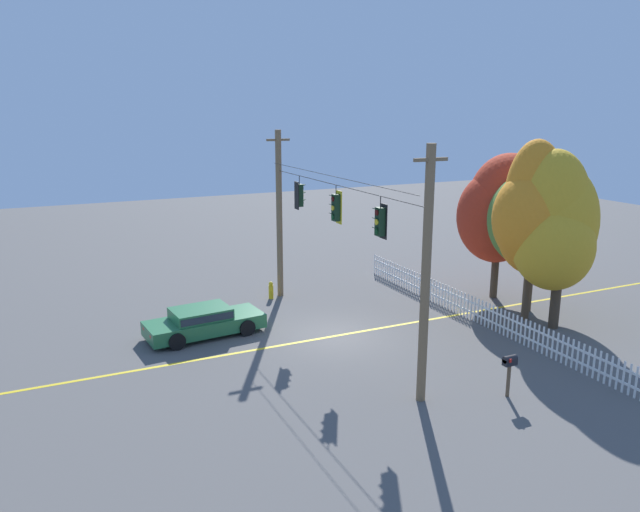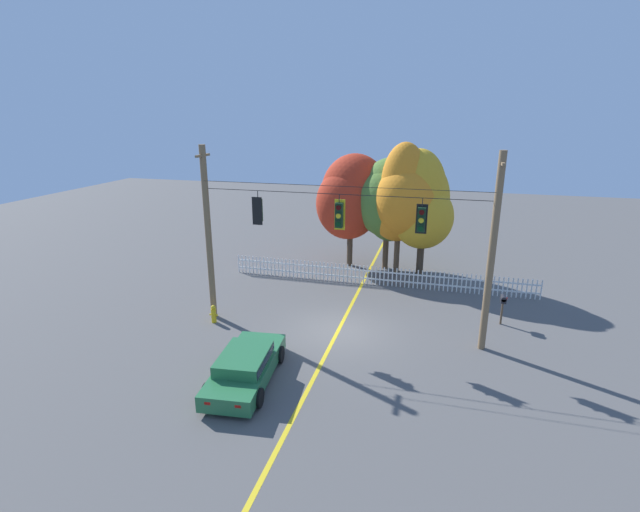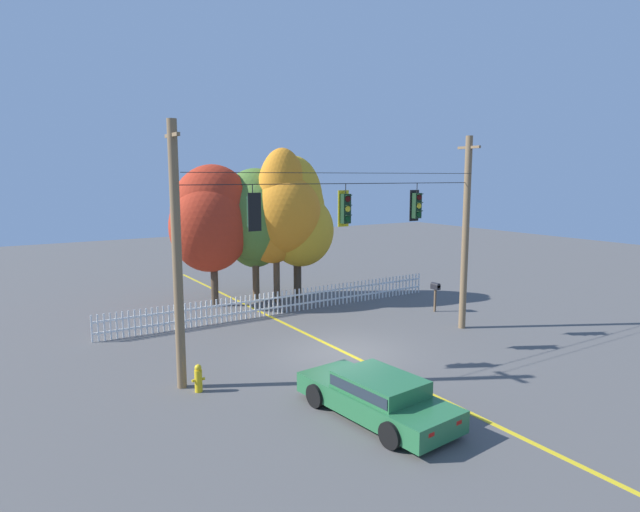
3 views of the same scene
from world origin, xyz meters
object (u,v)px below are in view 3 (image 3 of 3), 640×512
traffic_signal_northbound_primary (345,209)px  traffic_signal_northbound_secondary (416,206)px  traffic_signal_eastbound_side (253,212)px  autumn_maple_mid (256,219)px  fire_hydrant (198,378)px  autumn_maple_near_fence (212,219)px  roadside_mailbox (435,288)px  autumn_oak_far_east (281,213)px  autumn_maple_far_west (296,216)px  parked_car (377,395)px

traffic_signal_northbound_primary → traffic_signal_northbound_secondary: same height
traffic_signal_eastbound_side → autumn_maple_mid: 10.12m
fire_hydrant → autumn_maple_near_fence: bearing=66.5°
traffic_signal_eastbound_side → traffic_signal_northbound_primary: same height
roadside_mailbox → traffic_signal_northbound_secondary: bearing=-145.0°
traffic_signal_eastbound_side → autumn_maple_mid: autumn_maple_mid is taller
autumn_maple_near_fence → traffic_signal_eastbound_side: bearing=-103.2°
traffic_signal_eastbound_side → fire_hydrant: (-2.10, -0.58, -4.71)m
traffic_signal_eastbound_side → traffic_signal_northbound_secondary: size_ratio=1.00×
autumn_maple_mid → autumn_oak_far_east: autumn_oak_far_east is taller
autumn_maple_near_fence → roadside_mailbox: (8.17, -6.62, -3.06)m
traffic_signal_northbound_primary → fire_hydrant: traffic_signal_northbound_primary is taller
autumn_maple_far_west → traffic_signal_northbound_primary: bearing=-108.6°
autumn_maple_mid → fire_hydrant: 12.20m
traffic_signal_northbound_primary → autumn_maple_near_fence: 9.31m
autumn_maple_near_fence → parked_car: 14.31m
traffic_signal_northbound_primary → roadside_mailbox: (6.86, 2.55, -3.99)m
autumn_maple_far_west → traffic_signal_northbound_secondary: bearing=-86.8°
autumn_maple_mid → fire_hydrant: autumn_maple_mid is taller
autumn_maple_far_west → traffic_signal_eastbound_side: bearing=-127.1°
autumn_maple_far_west → fire_hydrant: size_ratio=8.74×
autumn_maple_near_fence → roadside_mailbox: 10.95m
autumn_oak_far_east → roadside_mailbox: 8.16m
traffic_signal_eastbound_side → traffic_signal_northbound_secondary: bearing=0.2°
traffic_signal_eastbound_side → fire_hydrant: bearing=-164.5°
autumn_maple_far_west → parked_car: bearing=-111.2°
autumn_oak_far_east → autumn_maple_far_west: 1.00m
traffic_signal_eastbound_side → autumn_maple_near_fence: autumn_maple_near_fence is taller
fire_hydrant → roadside_mailbox: (12.42, 3.15, 0.70)m
traffic_signal_northbound_secondary → roadside_mailbox: 5.97m
traffic_signal_eastbound_side → autumn_maple_mid: size_ratio=0.22×
autumn_maple_near_fence → autumn_maple_far_west: (4.07, -0.98, 0.08)m
autumn_maple_far_west → parked_car: (-4.99, -12.85, -3.64)m
parked_car → roadside_mailbox: 11.60m
roadside_mailbox → traffic_signal_northbound_primary: bearing=-159.6°
traffic_signal_northbound_secondary → autumn_oak_far_east: 8.17m
traffic_signal_eastbound_side → traffic_signal_northbound_primary: size_ratio=0.97×
traffic_signal_northbound_primary → autumn_maple_mid: bearing=84.0°
traffic_signal_eastbound_side → traffic_signal_northbound_secondary: same height
parked_car → roadside_mailbox: roadside_mailbox is taller
autumn_maple_mid → autumn_maple_far_west: bearing=-25.1°
fire_hydrant → roadside_mailbox: size_ratio=0.60×
autumn_maple_near_fence → fire_hydrant: autumn_maple_near_fence is taller
autumn_maple_near_fence → fire_hydrant: size_ratio=8.20×
autumn_oak_far_east → autumn_maple_mid: bearing=129.4°
traffic_signal_northbound_secondary → parked_car: 8.47m
traffic_signal_eastbound_side → fire_hydrant: traffic_signal_eastbound_side is taller
traffic_signal_northbound_primary → autumn_maple_far_west: 8.68m
autumn_maple_mid → autumn_oak_far_east: bearing=-50.6°
autumn_oak_far_east → fire_hydrant: (-7.35, -8.62, -4.01)m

